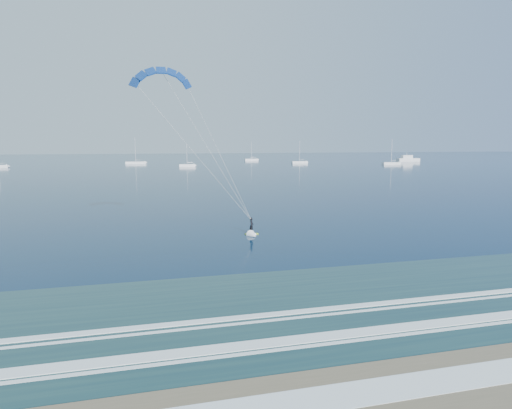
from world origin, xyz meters
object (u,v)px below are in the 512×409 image
at_px(sailboat_3, 187,165).
at_px(sailboat_5, 300,162).
at_px(motor_yacht, 408,159).
at_px(sailboat_4, 251,160).
at_px(kitesurfer_rig, 211,154).
at_px(sailboat_2, 136,163).
at_px(sailboat_6, 391,163).

bearing_deg(sailboat_3, sailboat_5, 16.98).
height_order(motor_yacht, sailboat_4, sailboat_4).
relative_size(sailboat_3, sailboat_4, 0.91).
xyz_separation_m(kitesurfer_rig, sailboat_4, (60.84, 221.37, -9.16)).
bearing_deg(motor_yacht, kitesurfer_rig, -128.16).
bearing_deg(motor_yacht, sailboat_5, -175.84).
height_order(kitesurfer_rig, motor_yacht, kitesurfer_rig).
bearing_deg(sailboat_3, sailboat_4, 53.04).
xyz_separation_m(sailboat_2, sailboat_5, (83.96, -16.87, -0.01)).
bearing_deg(sailboat_4, motor_yacht, -23.86).
relative_size(kitesurfer_rig, sailboat_2, 1.41).
bearing_deg(kitesurfer_rig, sailboat_2, 92.19).
distance_m(sailboat_4, sailboat_6, 86.25).
height_order(kitesurfer_rig, sailboat_2, kitesurfer_rig).
bearing_deg(sailboat_2, kitesurfer_rig, -87.81).
relative_size(sailboat_5, sailboat_6, 0.91).
distance_m(motor_yacht, sailboat_5, 68.48).
distance_m(sailboat_2, sailboat_4, 72.84).
distance_m(sailboat_2, sailboat_3, 42.16).
relative_size(kitesurfer_rig, sailboat_5, 1.65).
distance_m(sailboat_3, sailboat_6, 101.72).
relative_size(kitesurfer_rig, sailboat_3, 1.87).
distance_m(kitesurfer_rig, sailboat_5, 195.14).
xyz_separation_m(sailboat_2, sailboat_4, (68.34, 25.21, -0.01)).
xyz_separation_m(motor_yacht, sailboat_2, (-152.26, 11.90, -0.77)).
xyz_separation_m(kitesurfer_rig, sailboat_5, (76.47, 179.30, -9.16)).
relative_size(sailboat_2, sailboat_4, 1.21).
distance_m(sailboat_5, sailboat_6, 46.65).
height_order(sailboat_4, sailboat_6, sailboat_6).
relative_size(sailboat_4, sailboat_6, 0.89).
height_order(sailboat_3, sailboat_6, sailboat_6).
xyz_separation_m(sailboat_2, sailboat_3, (22.57, -35.61, -0.02)).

